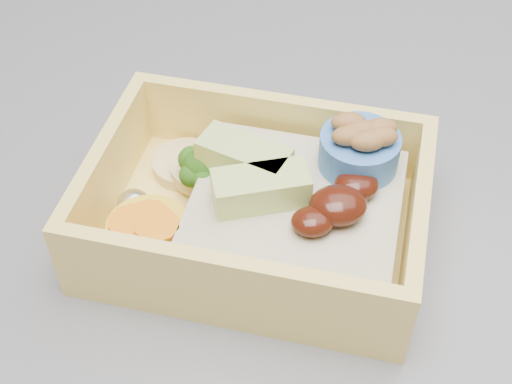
{
  "coord_description": "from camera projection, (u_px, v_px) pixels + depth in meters",
  "views": [
    {
      "loc": [
        -0.01,
        -0.41,
        1.22
      ],
      "look_at": [
        0.02,
        -0.15,
        0.95
      ],
      "focal_mm": 50.0,
      "sensor_mm": 36.0,
      "label": 1
    }
  ],
  "objects": [
    {
      "name": "bento_box",
      "position": [
        267.0,
        206.0,
        0.38
      ],
      "size": [
        0.21,
        0.18,
        0.06
      ],
      "rotation": [
        0.0,
        0.0,
        -0.32
      ],
      "color": "#FDDA68",
      "rests_on": "island"
    }
  ]
}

